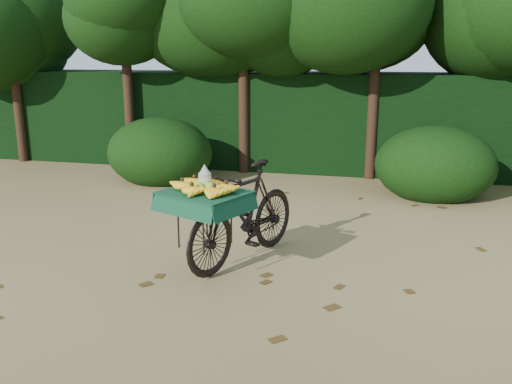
# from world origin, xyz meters

# --- Properties ---
(ground) EXTENTS (80.00, 80.00, 0.00)m
(ground) POSITION_xyz_m (0.00, 0.00, 0.00)
(ground) COLOR tan
(ground) RESTS_ON ground
(vendor_bicycle) EXTENTS (1.27, 1.89, 1.06)m
(vendor_bicycle) POSITION_xyz_m (-0.64, 1.02, 0.54)
(vendor_bicycle) COLOR black
(vendor_bicycle) RESTS_ON ground
(hedge_backdrop) EXTENTS (26.00, 1.80, 1.80)m
(hedge_backdrop) POSITION_xyz_m (0.00, 6.30, 0.90)
(hedge_backdrop) COLOR black
(hedge_backdrop) RESTS_ON ground
(tree_row) EXTENTS (14.50, 2.00, 4.00)m
(tree_row) POSITION_xyz_m (-0.65, 5.50, 2.00)
(tree_row) COLOR black
(tree_row) RESTS_ON ground
(bush_clumps) EXTENTS (8.80, 1.70, 0.90)m
(bush_clumps) POSITION_xyz_m (0.50, 4.30, 0.45)
(bush_clumps) COLOR black
(bush_clumps) RESTS_ON ground
(leaf_litter) EXTENTS (7.00, 7.30, 0.01)m
(leaf_litter) POSITION_xyz_m (0.00, 0.65, 0.01)
(leaf_litter) COLOR #4C3514
(leaf_litter) RESTS_ON ground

